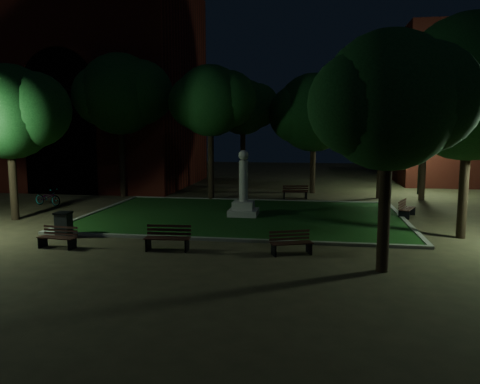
% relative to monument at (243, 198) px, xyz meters
% --- Properties ---
extents(ground, '(80.00, 80.00, 0.00)m').
position_rel_monument_xyz_m(ground, '(0.00, -2.00, -0.96)').
color(ground, '#403723').
extents(lawn, '(15.00, 10.00, 0.08)m').
position_rel_monument_xyz_m(lawn, '(0.00, 0.00, -0.92)').
color(lawn, '#173F13').
rests_on(lawn, ground).
extents(lawn_kerb, '(15.40, 10.40, 0.12)m').
position_rel_monument_xyz_m(lawn_kerb, '(0.00, 0.00, -0.90)').
color(lawn_kerb, slate).
rests_on(lawn_kerb, ground).
extents(monument, '(1.40, 1.40, 3.20)m').
position_rel_monument_xyz_m(monument, '(0.00, 0.00, 0.00)').
color(monument, '#ADA69D').
rests_on(monument, lawn).
extents(building_main, '(20.00, 12.00, 15.00)m').
position_rel_monument_xyz_m(building_main, '(-15.86, 11.79, 6.42)').
color(building_main, '#571811').
rests_on(building_main, ground).
extents(tree_west, '(5.38, 4.39, 7.27)m').
position_rel_monument_xyz_m(tree_west, '(-10.52, -2.45, 4.11)').
color(tree_west, black).
rests_on(tree_west, ground).
extents(tree_north_wl, '(5.18, 4.23, 8.07)m').
position_rel_monument_xyz_m(tree_north_wl, '(-2.68, 5.15, 4.98)').
color(tree_north_wl, black).
rests_on(tree_north_wl, ground).
extents(tree_north_er, '(6.32, 5.16, 7.94)m').
position_rel_monument_xyz_m(tree_north_er, '(3.42, 9.27, 4.41)').
color(tree_north_er, black).
rests_on(tree_north_er, ground).
extents(tree_ne, '(5.13, 4.19, 6.74)m').
position_rel_monument_xyz_m(tree_ne, '(7.53, 7.55, 3.69)').
color(tree_ne, black).
rests_on(tree_ne, ground).
extents(tree_east, '(6.84, 5.58, 8.64)m').
position_rel_monument_xyz_m(tree_east, '(9.31, -3.10, 4.89)').
color(tree_east, black).
rests_on(tree_east, ground).
extents(tree_se, '(4.99, 4.08, 7.12)m').
position_rel_monument_xyz_m(tree_se, '(5.57, -8.13, 4.12)').
color(tree_se, black).
rests_on(tree_se, ground).
extents(tree_nw, '(6.19, 5.05, 8.97)m').
position_rel_monument_xyz_m(tree_nw, '(-8.56, 5.76, 5.48)').
color(tree_nw, black).
rests_on(tree_nw, ground).
extents(tree_far_north, '(4.88, 3.99, 7.86)m').
position_rel_monument_xyz_m(tree_far_north, '(-1.67, 11.35, 4.90)').
color(tree_far_north, black).
rests_on(tree_far_north, ground).
extents(tree_extra, '(5.59, 4.56, 8.46)m').
position_rel_monument_xyz_m(tree_extra, '(10.01, 7.26, 5.21)').
color(tree_extra, black).
rests_on(tree_extra, ground).
extents(lamppost_nw, '(1.18, 0.28, 4.29)m').
position_rel_monument_xyz_m(lamppost_nw, '(-13.00, 8.18, 2.06)').
color(lamppost_nw, black).
rests_on(lamppost_nw, ground).
extents(lamppost_ne, '(1.18, 0.28, 4.27)m').
position_rel_monument_xyz_m(lamppost_ne, '(10.21, 9.74, 2.05)').
color(lamppost_ne, black).
rests_on(lamppost_ne, ground).
extents(bench_near_left, '(1.64, 0.66, 0.88)m').
position_rel_monument_xyz_m(bench_near_left, '(-1.71, -6.72, -0.54)').
color(bench_near_left, black).
rests_on(bench_near_left, ground).
extents(bench_near_right, '(1.54, 1.00, 0.80)m').
position_rel_monument_xyz_m(bench_near_right, '(2.65, -6.57, -0.58)').
color(bench_near_right, black).
rests_on(bench_near_right, ground).
extents(bench_west_near, '(1.45, 0.63, 0.77)m').
position_rel_monument_xyz_m(bench_west_near, '(-5.76, -7.03, -0.59)').
color(bench_west_near, black).
rests_on(bench_west_near, ground).
extents(bench_right_side, '(1.06, 1.59, 0.82)m').
position_rel_monument_xyz_m(bench_right_side, '(7.89, 1.25, -0.57)').
color(bench_right_side, black).
rests_on(bench_right_side, ground).
extents(bench_far_side, '(1.64, 0.79, 0.86)m').
position_rel_monument_xyz_m(bench_far_side, '(2.26, 6.43, -0.55)').
color(bench_far_side, black).
rests_on(bench_far_side, ground).
extents(trash_bin, '(0.62, 0.62, 1.01)m').
position_rel_monument_xyz_m(trash_bin, '(-6.45, -5.40, -0.44)').
color(trash_bin, black).
rests_on(trash_bin, ground).
extents(bicycle, '(1.89, 1.02, 0.94)m').
position_rel_monument_xyz_m(bicycle, '(-11.44, 1.69, -0.48)').
color(bicycle, black).
rests_on(bicycle, ground).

